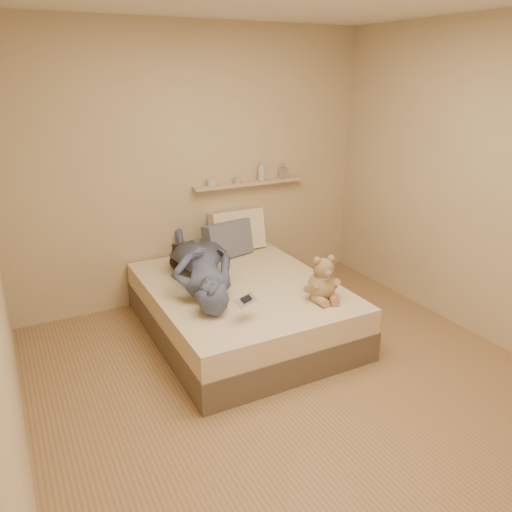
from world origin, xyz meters
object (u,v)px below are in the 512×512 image
bed (241,308)px  pillow_cream (237,230)px  dark_plush (179,259)px  game_console (246,300)px  teddy_bear (323,282)px  person (201,264)px  wall_shelf (250,183)px  pillow_grey (228,240)px

bed → pillow_cream: pillow_cream is taller
dark_plush → pillow_cream: (0.72, 0.28, 0.09)m
game_console → pillow_cream: bearing=66.6°
game_console → teddy_bear: 0.70m
pillow_cream → person: size_ratio=0.38×
teddy_bear → person: size_ratio=0.26×
teddy_bear → game_console: bearing=-177.4°
bed → teddy_bear: size_ratio=5.06×
game_console → teddy_bear: size_ratio=0.51×
wall_shelf → teddy_bear: bearing=-94.2°
bed → game_console: game_console is taller
game_console → wall_shelf: bearing=62.1°
bed → teddy_bear: 0.82m
bed → game_console: size_ratio=9.87×
bed → pillow_grey: size_ratio=3.80×
bed → person: person is taller
dark_plush → pillow_grey: (0.55, 0.14, 0.06)m
pillow_grey → wall_shelf: 0.63m
pillow_cream → pillow_grey: size_ratio=1.10×
teddy_bear → wall_shelf: wall_shelf is taller
dark_plush → wall_shelf: bearing=21.6°
person → teddy_bear: bearing=148.8°
bed → wall_shelf: wall_shelf is taller
bed → teddy_bear: (0.44, -0.57, 0.38)m
dark_plush → bed: bearing=-57.0°
game_console → pillow_cream: 1.56m
game_console → person: 0.79m
dark_plush → person: (0.07, -0.37, 0.06)m
game_console → wall_shelf: (0.80, 1.51, 0.49)m
bed → pillow_grey: bearing=74.1°
person → wall_shelf: bearing=-124.2°
bed → wall_shelf: size_ratio=1.58×
pillow_grey → person: size_ratio=0.34×
wall_shelf → pillow_cream: bearing=-156.7°
game_console → wall_shelf: 1.78m
wall_shelf → dark_plush: bearing=-158.4°
pillow_grey → game_console: bearing=-109.2°
pillow_cream → pillow_grey: bearing=-140.4°
pillow_grey → wall_shelf: (0.35, 0.22, 0.48)m
game_console → dark_plush: dark_plush is taller
dark_plush → wall_shelf: size_ratio=0.22×
game_console → person: person is taller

